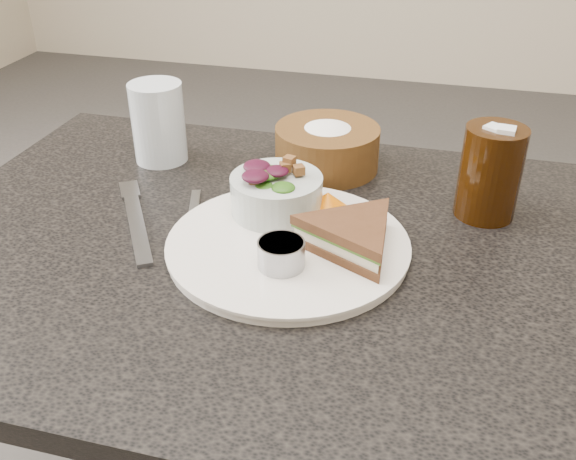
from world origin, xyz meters
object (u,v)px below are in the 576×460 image
(cola_glass, at_px, (491,169))
(dressing_ramekin, at_px, (281,254))
(dinner_plate, at_px, (288,246))
(water_glass, at_px, (158,123))
(salad_bowl, at_px, (276,188))
(dining_table, at_px, (287,442))
(bread_basket, at_px, (327,141))
(sandwich, at_px, (352,236))

(cola_glass, bearing_deg, dressing_ramekin, -137.58)
(dinner_plate, height_order, water_glass, water_glass)
(salad_bowl, xyz_separation_m, cola_glass, (0.27, 0.09, 0.02))
(dining_table, bearing_deg, bread_basket, 89.12)
(dressing_ramekin, bearing_deg, water_glass, 135.87)
(salad_bowl, height_order, bread_basket, bread_basket)
(sandwich, bearing_deg, dinner_plate, -153.13)
(salad_bowl, xyz_separation_m, bread_basket, (0.03, 0.18, -0.00))
(sandwich, xyz_separation_m, salad_bowl, (-0.12, 0.07, 0.02))
(sandwich, height_order, bread_basket, bread_basket)
(sandwich, distance_m, bread_basket, 0.26)
(dressing_ramekin, bearing_deg, dinner_plate, 96.40)
(dinner_plate, bearing_deg, dressing_ramekin, -83.60)
(dinner_plate, bearing_deg, dining_table, 113.95)
(sandwich, xyz_separation_m, cola_glass, (0.16, 0.16, 0.04))
(bread_basket, distance_m, cola_glass, 0.26)
(bread_basket, xyz_separation_m, cola_glass, (0.24, -0.09, 0.02))
(bread_basket, relative_size, water_glass, 1.28)
(bread_basket, xyz_separation_m, water_glass, (-0.27, -0.04, 0.02))
(dressing_ramekin, height_order, bread_basket, bread_basket)
(dining_table, bearing_deg, dinner_plate, -66.05)
(sandwich, bearing_deg, salad_bowl, 175.25)
(dining_table, height_order, cola_glass, cola_glass)
(salad_bowl, distance_m, dressing_ramekin, 0.13)
(dining_table, height_order, salad_bowl, salad_bowl)
(cola_glass, bearing_deg, salad_bowl, -162.21)
(dinner_plate, height_order, dressing_ramekin, dressing_ramekin)
(dining_table, bearing_deg, water_glass, 142.93)
(dining_table, xyz_separation_m, salad_bowl, (-0.03, 0.06, 0.42))
(sandwich, bearing_deg, water_glass, 175.28)
(sandwich, xyz_separation_m, water_glass, (-0.35, 0.21, 0.03))
(sandwich, distance_m, water_glass, 0.41)
(dining_table, relative_size, dinner_plate, 3.30)
(water_glass, bearing_deg, dinner_plate, -38.22)
(salad_bowl, height_order, dressing_ramekin, salad_bowl)
(dinner_plate, distance_m, bread_basket, 0.25)
(dinner_plate, xyz_separation_m, cola_glass, (0.24, 0.16, 0.06))
(dinner_plate, bearing_deg, water_glass, 141.78)
(dressing_ramekin, bearing_deg, cola_glass, 42.42)
(dining_table, bearing_deg, cola_glass, 30.68)
(sandwich, relative_size, dressing_ramekin, 2.76)
(salad_bowl, xyz_separation_m, dressing_ramekin, (0.04, -0.13, -0.02))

